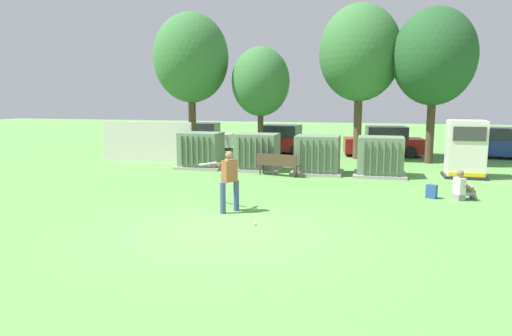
{
  "coord_description": "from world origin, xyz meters",
  "views": [
    {
      "loc": [
        3.4,
        -10.61,
        3.25
      ],
      "look_at": [
        -0.2,
        3.5,
        1.0
      ],
      "focal_mm": 32.72,
      "sensor_mm": 36.0,
      "label": 1
    }
  ],
  "objects_px": {
    "parked_car_rightmost": "(495,144)",
    "parked_car_right_of_center": "(384,142)",
    "parked_car_left_of_center": "(279,140)",
    "transformer_mid_east": "(317,155)",
    "batter": "(228,178)",
    "backpack": "(432,192)",
    "transformer_west": "(201,151)",
    "park_bench": "(277,163)",
    "sports_ball": "(255,224)",
    "transformer_mid_west": "(257,153)",
    "seated_spectator": "(462,188)",
    "transformer_east": "(380,157)",
    "parked_car_leftmost": "(199,137)",
    "generator_enclosure": "(466,149)"
  },
  "relations": [
    {
      "from": "parked_car_left_of_center",
      "to": "parked_car_rightmost",
      "type": "distance_m",
      "value": 11.56
    },
    {
      "from": "transformer_mid_east",
      "to": "transformer_east",
      "type": "bearing_deg",
      "value": 1.03
    },
    {
      "from": "parked_car_left_of_center",
      "to": "parked_car_rightmost",
      "type": "height_order",
      "value": "same"
    },
    {
      "from": "park_bench",
      "to": "transformer_mid_west",
      "type": "bearing_deg",
      "value": 132.73
    },
    {
      "from": "transformer_east",
      "to": "park_bench",
      "type": "bearing_deg",
      "value": -166.21
    },
    {
      "from": "transformer_west",
      "to": "batter",
      "type": "bearing_deg",
      "value": -63.84
    },
    {
      "from": "backpack",
      "to": "transformer_mid_east",
      "type": "bearing_deg",
      "value": 136.92
    },
    {
      "from": "sports_ball",
      "to": "parked_car_leftmost",
      "type": "height_order",
      "value": "parked_car_leftmost"
    },
    {
      "from": "transformer_east",
      "to": "parked_car_rightmost",
      "type": "distance_m",
      "value": 9.55
    },
    {
      "from": "parked_car_rightmost",
      "to": "transformer_mid_west",
      "type": "bearing_deg",
      "value": -147.37
    },
    {
      "from": "transformer_mid_west",
      "to": "sports_ball",
      "type": "xyz_separation_m",
      "value": [
        2.13,
        -8.69,
        -0.74
      ]
    },
    {
      "from": "transformer_west",
      "to": "backpack",
      "type": "height_order",
      "value": "transformer_west"
    },
    {
      "from": "transformer_east",
      "to": "parked_car_rightmost",
      "type": "xyz_separation_m",
      "value": [
        5.97,
        7.45,
        -0.04
      ]
    },
    {
      "from": "backpack",
      "to": "parked_car_left_of_center",
      "type": "height_order",
      "value": "parked_car_left_of_center"
    },
    {
      "from": "parked_car_rightmost",
      "to": "parked_car_right_of_center",
      "type": "bearing_deg",
      "value": -173.54
    },
    {
      "from": "batter",
      "to": "transformer_mid_west",
      "type": "bearing_deg",
      "value": 97.97
    },
    {
      "from": "batter",
      "to": "parked_car_left_of_center",
      "type": "xyz_separation_m",
      "value": [
        -1.36,
        13.9,
        -0.22
      ]
    },
    {
      "from": "transformer_west",
      "to": "parked_car_left_of_center",
      "type": "height_order",
      "value": "same"
    },
    {
      "from": "batter",
      "to": "backpack",
      "type": "xyz_separation_m",
      "value": [
        5.79,
        3.31,
        -0.76
      ]
    },
    {
      "from": "transformer_mid_east",
      "to": "generator_enclosure",
      "type": "bearing_deg",
      "value": 5.96
    },
    {
      "from": "seated_spectator",
      "to": "parked_car_leftmost",
      "type": "distance_m",
      "value": 17.6
    },
    {
      "from": "parked_car_right_of_center",
      "to": "parked_car_rightmost",
      "type": "xyz_separation_m",
      "value": [
        5.72,
        0.65,
        0.0
      ]
    },
    {
      "from": "transformer_west",
      "to": "parked_car_rightmost",
      "type": "bearing_deg",
      "value": 27.38
    },
    {
      "from": "backpack",
      "to": "parked_car_rightmost",
      "type": "bearing_deg",
      "value": 68.94
    },
    {
      "from": "park_bench",
      "to": "parked_car_right_of_center",
      "type": "distance_m",
      "value": 8.93
    },
    {
      "from": "park_bench",
      "to": "sports_ball",
      "type": "bearing_deg",
      "value": -82.64
    },
    {
      "from": "transformer_mid_west",
      "to": "parked_car_rightmost",
      "type": "height_order",
      "value": "same"
    },
    {
      "from": "transformer_mid_west",
      "to": "parked_car_leftmost",
      "type": "height_order",
      "value": "same"
    },
    {
      "from": "transformer_mid_west",
      "to": "parked_car_left_of_center",
      "type": "bearing_deg",
      "value": 92.8
    },
    {
      "from": "transformer_east",
      "to": "parked_car_right_of_center",
      "type": "distance_m",
      "value": 6.81
    },
    {
      "from": "parked_car_leftmost",
      "to": "transformer_east",
      "type": "bearing_deg",
      "value": -35.0
    },
    {
      "from": "parked_car_left_of_center",
      "to": "transformer_mid_west",
      "type": "bearing_deg",
      "value": -87.2
    },
    {
      "from": "transformer_mid_west",
      "to": "transformer_east",
      "type": "xyz_separation_m",
      "value": [
        5.26,
        -0.26,
        0.0
      ]
    },
    {
      "from": "transformer_mid_east",
      "to": "parked_car_rightmost",
      "type": "xyz_separation_m",
      "value": [
        8.52,
        7.5,
        -0.04
      ]
    },
    {
      "from": "seated_spectator",
      "to": "parked_car_left_of_center",
      "type": "distance_m",
      "value": 13.34
    },
    {
      "from": "batter",
      "to": "parked_car_rightmost",
      "type": "height_order",
      "value": "batter"
    },
    {
      "from": "seated_spectator",
      "to": "parked_car_leftmost",
      "type": "relative_size",
      "value": 0.22
    },
    {
      "from": "park_bench",
      "to": "seated_spectator",
      "type": "distance_m",
      "value": 7.2
    },
    {
      "from": "transformer_west",
      "to": "batter",
      "type": "xyz_separation_m",
      "value": [
        3.69,
        -7.51,
        0.19
      ]
    },
    {
      "from": "batter",
      "to": "sports_ball",
      "type": "relative_size",
      "value": 19.33
    },
    {
      "from": "parked_car_right_of_center",
      "to": "sports_ball",
      "type": "bearing_deg",
      "value": -102.49
    },
    {
      "from": "park_bench",
      "to": "parked_car_left_of_center",
      "type": "bearing_deg",
      "value": 100.95
    },
    {
      "from": "batter",
      "to": "park_bench",
      "type": "bearing_deg",
      "value": 88.89
    },
    {
      "from": "transformer_east",
      "to": "generator_enclosure",
      "type": "bearing_deg",
      "value": 9.72
    },
    {
      "from": "transformer_mid_east",
      "to": "backpack",
      "type": "bearing_deg",
      "value": -43.08
    },
    {
      "from": "transformer_mid_west",
      "to": "seated_spectator",
      "type": "distance_m",
      "value": 8.83
    },
    {
      "from": "sports_ball",
      "to": "parked_car_rightmost",
      "type": "height_order",
      "value": "parked_car_rightmost"
    },
    {
      "from": "transformer_west",
      "to": "transformer_mid_west",
      "type": "height_order",
      "value": "same"
    },
    {
      "from": "transformer_west",
      "to": "parked_car_left_of_center",
      "type": "xyz_separation_m",
      "value": [
        2.32,
        6.4,
        -0.04
      ]
    },
    {
      "from": "transformer_mid_east",
      "to": "sports_ball",
      "type": "bearing_deg",
      "value": -93.88
    }
  ]
}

